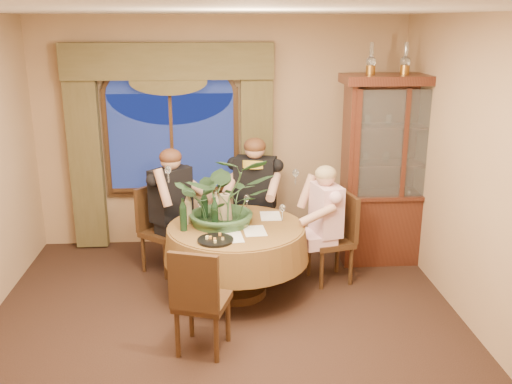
{
  "coord_description": "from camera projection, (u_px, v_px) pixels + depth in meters",
  "views": [
    {
      "loc": [
        -0.04,
        -4.42,
        2.73
      ],
      "look_at": [
        0.33,
        0.98,
        1.1
      ],
      "focal_mm": 40.0,
      "sensor_mm": 36.0,
      "label": 1
    }
  ],
  "objects": [
    {
      "name": "floor",
      "position": [
        227.0,
        344.0,
        5.01
      ],
      "size": [
        5.0,
        5.0,
        0.0
      ],
      "primitive_type": "plane",
      "color": "black",
      "rests_on": "ground"
    },
    {
      "name": "wall_back",
      "position": [
        221.0,
        133.0,
        6.99
      ],
      "size": [
        4.5,
        0.0,
        4.5
      ],
      "primitive_type": "plane",
      "rotation": [
        1.57,
        0.0,
        0.0
      ],
      "color": "#A3815D",
      "rests_on": "ground"
    },
    {
      "name": "wall_right",
      "position": [
        494.0,
        187.0,
        4.75
      ],
      "size": [
        0.0,
        5.0,
        5.0
      ],
      "primitive_type": "plane",
      "rotation": [
        1.57,
        0.0,
        -1.57
      ],
      "color": "#A3815D",
      "rests_on": "ground"
    },
    {
      "name": "ceiling",
      "position": [
        221.0,
        11.0,
        4.2
      ],
      "size": [
        5.0,
        5.0,
        0.0
      ],
      "primitive_type": "plane",
      "rotation": [
        3.14,
        0.0,
        0.0
      ],
      "color": "white",
      "rests_on": "wall_back"
    },
    {
      "name": "window",
      "position": [
        172.0,
        143.0,
        6.92
      ],
      "size": [
        1.62,
        0.1,
        1.32
      ],
      "primitive_type": null,
      "color": "navy",
      "rests_on": "wall_back"
    },
    {
      "name": "arched_transom",
      "position": [
        169.0,
        78.0,
        6.69
      ],
      "size": [
        1.6,
        0.06,
        0.44
      ],
      "primitive_type": null,
      "color": "navy",
      "rests_on": "wall_back"
    },
    {
      "name": "drapery_left",
      "position": [
        86.0,
        155.0,
        6.84
      ],
      "size": [
        0.38,
        0.14,
        2.32
      ],
      "primitive_type": "cube",
      "color": "#484123",
      "rests_on": "floor"
    },
    {
      "name": "drapery_right",
      "position": [
        257.0,
        152.0,
        6.97
      ],
      "size": [
        0.38,
        0.14,
        2.32
      ],
      "primitive_type": "cube",
      "color": "#484123",
      "rests_on": "floor"
    },
    {
      "name": "swag_valance",
      "position": [
        168.0,
        61.0,
        6.56
      ],
      "size": [
        2.45,
        0.16,
        0.42
      ],
      "primitive_type": null,
      "color": "#484123",
      "rests_on": "wall_back"
    },
    {
      "name": "dining_table",
      "position": [
        237.0,
        260.0,
        5.84
      ],
      "size": [
        1.58,
        1.58,
        0.75
      ],
      "primitive_type": "cylinder",
      "rotation": [
        0.0,
        0.0,
        -0.08
      ],
      "color": "brown",
      "rests_on": "floor"
    },
    {
      "name": "china_cabinet",
      "position": [
        397.0,
        171.0,
        6.5
      ],
      "size": [
        1.34,
        0.53,
        2.17
      ],
      "primitive_type": "cube",
      "color": "#38170F",
      "rests_on": "floor"
    },
    {
      "name": "oil_lamp_left",
      "position": [
        371.0,
        58.0,
        6.11
      ],
      "size": [
        0.11,
        0.11,
        0.34
      ],
      "primitive_type": null,
      "color": "#A5722D",
      "rests_on": "china_cabinet"
    },
    {
      "name": "oil_lamp_center",
      "position": [
        405.0,
        58.0,
        6.14
      ],
      "size": [
        0.11,
        0.11,
        0.34
      ],
      "primitive_type": null,
      "color": "#A5722D",
      "rests_on": "china_cabinet"
    },
    {
      "name": "oil_lamp_right",
      "position": [
        440.0,
        58.0,
        6.16
      ],
      "size": [
        0.11,
        0.11,
        0.34
      ],
      "primitive_type": null,
      "color": "#A5722D",
      "rests_on": "china_cabinet"
    },
    {
      "name": "chair_right",
      "position": [
        331.0,
        239.0,
        6.12
      ],
      "size": [
        0.51,
        0.51,
        0.96
      ],
      "primitive_type": "cube",
      "rotation": [
        0.0,
        0.0,
        -4.47
      ],
      "color": "black",
      "rests_on": "floor"
    },
    {
      "name": "chair_back_right",
      "position": [
        254.0,
        219.0,
        6.73
      ],
      "size": [
        0.51,
        0.51,
        0.96
      ],
      "primitive_type": "cube",
      "rotation": [
        0.0,
        0.0,
        -3.39
      ],
      "color": "black",
      "rests_on": "floor"
    },
    {
      "name": "chair_back",
      "position": [
        164.0,
        230.0,
        6.37
      ],
      "size": [
        0.59,
        0.59,
        0.96
      ],
      "primitive_type": "cube",
      "rotation": [
        0.0,
        0.0,
        -2.25
      ],
      "color": "black",
      "rests_on": "floor"
    },
    {
      "name": "chair_front_left",
      "position": [
        202.0,
        298.0,
        4.81
      ],
      "size": [
        0.53,
        0.53,
        0.96
      ],
      "primitive_type": "cube",
      "rotation": [
        0.0,
        0.0,
        -0.31
      ],
      "color": "black",
      "rests_on": "floor"
    },
    {
      "name": "person_pink",
      "position": [
        326.0,
        225.0,
        6.04
      ],
      "size": [
        0.52,
        0.55,
        1.3
      ],
      "primitive_type": null,
      "rotation": [
        0.0,
        0.0,
        -4.48
      ],
      "color": "beige",
      "rests_on": "floor"
    },
    {
      "name": "person_back",
      "position": [
        172.0,
        211.0,
        6.31
      ],
      "size": [
        0.69,
        0.69,
        1.42
      ],
      "primitive_type": null,
      "rotation": [
        0.0,
        0.0,
        -2.31
      ],
      "color": "black",
      "rests_on": "floor"
    },
    {
      "name": "person_scarf",
      "position": [
        255.0,
        199.0,
        6.62
      ],
      "size": [
        0.64,
        0.61,
        1.47
      ],
      "primitive_type": null,
      "rotation": [
        0.0,
        0.0,
        -3.41
      ],
      "color": "black",
      "rests_on": "floor"
    },
    {
      "name": "stoneware_vase",
      "position": [
        225.0,
        209.0,
        5.78
      ],
      "size": [
        0.16,
        0.16,
        0.3
      ],
      "primitive_type": null,
      "color": "#8E775C",
      "rests_on": "dining_table"
    },
    {
      "name": "centerpiece_plant",
      "position": [
        225.0,
        164.0,
        5.63
      ],
      "size": [
        0.98,
        1.09,
        0.85
      ],
      "primitive_type": "imported",
      "color": "#305330",
      "rests_on": "dining_table"
    },
    {
      "name": "olive_bowl",
      "position": [
        241.0,
        225.0,
        5.67
      ],
      "size": [
        0.14,
        0.14,
        0.04
      ],
      "primitive_type": "imported",
      "color": "#4D562D",
      "rests_on": "dining_table"
    },
    {
      "name": "cheese_platter",
      "position": [
        215.0,
        240.0,
        5.32
      ],
      "size": [
        0.34,
        0.34,
        0.02
      ],
      "primitive_type": "cylinder",
      "color": "black",
      "rests_on": "dining_table"
    },
    {
      "name": "wine_bottle_0",
      "position": [
        183.0,
        215.0,
        5.56
      ],
      "size": [
        0.07,
        0.07,
        0.33
      ],
      "primitive_type": "cylinder",
      "color": "black",
      "rests_on": "dining_table"
    },
    {
      "name": "wine_bottle_1",
      "position": [
        188.0,
        208.0,
        5.74
      ],
      "size": [
        0.07,
        0.07,
        0.33
      ],
      "primitive_type": "cylinder",
      "color": "tan",
      "rests_on": "dining_table"
    },
    {
      "name": "wine_bottle_2",
      "position": [
        215.0,
        213.0,
        5.6
      ],
      "size": [
        0.07,
        0.07,
        0.33
      ],
      "primitive_type": "cylinder",
      "color": "black",
      "rests_on": "dining_table"
    },
    {
      "name": "wine_bottle_3",
      "position": [
        216.0,
        208.0,
        5.76
      ],
      "size": [
        0.07,
        0.07,
        0.33
      ],
      "primitive_type": "cylinder",
      "color": "tan",
      "rests_on": "dining_table"
    },
    {
      "name": "wine_bottle_4",
      "position": [
        205.0,
        206.0,
        5.82
      ],
      "size": [
        0.07,
        0.07,
        0.33
      ],
      "primitive_type": "cylinder",
      "color": "black",
      "rests_on": "dining_table"
    },
    {
      "name": "tasting_paper_0",
      "position": [
        255.0,
        231.0,
        5.58
      ],
      "size": [
        0.23,
        0.32,
        0.0
      ],
      "primitive_type": "cube",
      "rotation": [
        0.0,
        0.0,
        0.08
      ],
      "color": "white",
      "rests_on": "dining_table"
    },
    {
      "name": "tasting_paper_1",
      "position": [
        270.0,
        216.0,
        6.0
      ],
      "size": [
        0.21,
        0.3,
        0.0
      ],
      "primitive_type": "cube",
      "rotation": [
        0.0,
        0.0,
        -0.01
      ],
      "color": "white",
      "rests_on": "dining_table"
    },
    {
      "name": "tasting_paper_2",
      "position": [
        232.0,
        237.0,
        5.41
      ],
      "size": [
        0.24,
        0.32,
        0.0
      ],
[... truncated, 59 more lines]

